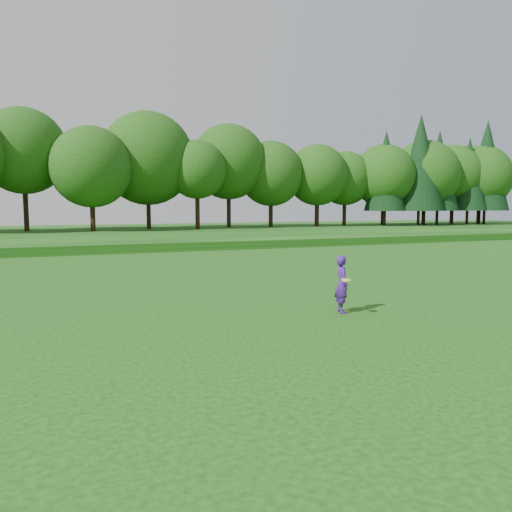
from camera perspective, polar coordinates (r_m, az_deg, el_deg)
name	(u,v)px	position (r m, az deg, el deg)	size (l,w,h in m)	color
ground	(205,315)	(14.21, -5.85, -6.72)	(140.00, 140.00, 0.00)	#0E450D
berm	(96,236)	(47.54, -17.83, 2.20)	(130.00, 30.00, 0.60)	#0E450D
walking_path	(115,252)	(33.67, -15.77, 0.39)	(130.00, 1.60, 0.04)	gray
treeline	(89,153)	(51.69, -18.50, 11.10)	(104.00, 7.00, 15.00)	#19440F
woman	(342,284)	(14.52, 9.79, -3.17)	(0.60, 1.00, 1.66)	#401B7D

